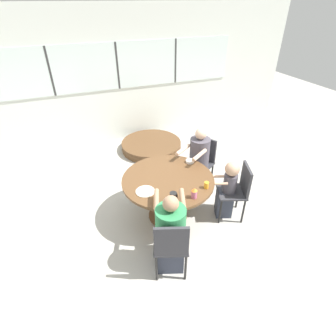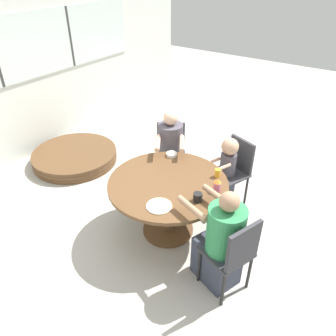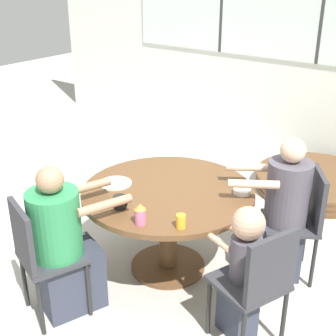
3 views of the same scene
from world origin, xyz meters
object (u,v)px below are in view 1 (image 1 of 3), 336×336
at_px(chair_for_woman_green_shirt, 171,244).
at_px(juice_glass, 206,185).
at_px(person_toddler, 227,190).
at_px(person_woman_green_shirt, 170,235).
at_px(person_man_blue_shirt, 198,164).
at_px(bowl_white_shallow, 190,161).
at_px(chair_for_man_blue_shirt, 203,158).
at_px(sippy_cup, 194,193).
at_px(folded_table_stack, 151,146).
at_px(chair_for_toddler, 238,187).
at_px(coffee_mug, 173,196).

xyz_separation_m(chair_for_woman_green_shirt, juice_glass, (0.75, 0.58, 0.22)).
bearing_deg(person_toddler, person_woman_green_shirt, 134.79).
height_order(person_woman_green_shirt, person_man_blue_shirt, person_man_blue_shirt).
xyz_separation_m(person_toddler, bowl_white_shallow, (-0.34, 0.59, 0.24)).
height_order(chair_for_man_blue_shirt, sippy_cup, chair_for_man_blue_shirt).
bearing_deg(folded_table_stack, juice_glass, -90.80).
bearing_deg(bowl_white_shallow, sippy_cup, -112.13).
xyz_separation_m(sippy_cup, bowl_white_shallow, (0.32, 0.79, -0.06)).
xyz_separation_m(chair_for_woman_green_shirt, bowl_white_shallow, (0.82, 1.25, 0.19)).
relative_size(chair_for_man_blue_shirt, chair_for_toddler, 1.00).
height_order(chair_for_woman_green_shirt, chair_for_man_blue_shirt, same).
bearing_deg(folded_table_stack, person_man_blue_shirt, -80.04).
bearing_deg(person_man_blue_shirt, chair_for_woman_green_shirt, 110.41).
bearing_deg(chair_for_toddler, sippy_cup, 120.98).
distance_m(sippy_cup, folded_table_stack, 2.72).
relative_size(person_man_blue_shirt, coffee_mug, 11.79).
bearing_deg(person_toddler, bowl_white_shallow, 50.75).
relative_size(chair_for_man_blue_shirt, person_man_blue_shirt, 0.77).
distance_m(chair_for_man_blue_shirt, person_toddler, 0.87).
bearing_deg(person_toddler, chair_for_toddler, -90.00).
bearing_deg(bowl_white_shallow, folded_table_stack, 91.38).
height_order(juice_glass, folded_table_stack, juice_glass).
height_order(coffee_mug, folded_table_stack, coffee_mug).
distance_m(bowl_white_shallow, folded_table_stack, 1.94).
distance_m(chair_for_toddler, folded_table_stack, 2.56).
height_order(coffee_mug, sippy_cup, sippy_cup).
bearing_deg(juice_glass, bowl_white_shallow, 83.30).
bearing_deg(sippy_cup, person_man_blue_shirt, 59.97).
xyz_separation_m(sippy_cup, juice_glass, (0.24, 0.12, -0.03)).
height_order(juice_glass, bowl_white_shallow, juice_glass).
bearing_deg(person_woman_green_shirt, person_man_blue_shirt, 71.27).
height_order(chair_for_man_blue_shirt, bowl_white_shallow, chair_for_man_blue_shirt).
height_order(chair_for_toddler, sippy_cup, chair_for_toddler).
bearing_deg(folded_table_stack, sippy_cup, -96.04).
distance_m(chair_for_woman_green_shirt, sippy_cup, 0.73).
bearing_deg(person_woman_green_shirt, folded_table_stack, 95.76).
relative_size(person_toddler, folded_table_stack, 0.74).
relative_size(chair_for_woman_green_shirt, chair_for_toddler, 1.00).
bearing_deg(person_woman_green_shirt, bowl_white_shallow, 74.47).
distance_m(chair_for_woman_green_shirt, person_toddler, 1.34).
bearing_deg(person_man_blue_shirt, coffee_mug, 104.67).
xyz_separation_m(chair_for_woman_green_shirt, chair_for_man_blue_shirt, (1.21, 1.53, 0.00)).
bearing_deg(chair_for_man_blue_shirt, sippy_cup, 113.62).
height_order(chair_for_toddler, coffee_mug, chair_for_toddler).
bearing_deg(folded_table_stack, person_toddler, -80.92).
distance_m(chair_for_toddler, person_man_blue_shirt, 0.86).
distance_m(coffee_mug, sippy_cup, 0.27).
xyz_separation_m(person_woman_green_shirt, person_man_blue_shirt, (1.01, 1.27, 0.02)).
relative_size(person_toddler, juice_glass, 10.18).
bearing_deg(folded_table_stack, chair_for_woman_green_shirt, -104.25).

